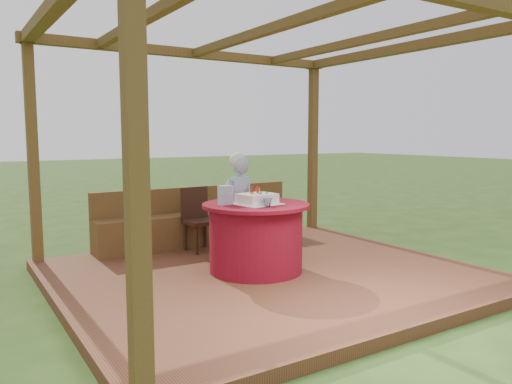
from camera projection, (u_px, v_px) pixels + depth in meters
ground at (268, 281)px, 5.66m from camera, size 60.00×60.00×0.00m
deck at (268, 276)px, 5.66m from camera, size 4.50×4.00×0.12m
pergola at (268, 65)px, 5.39m from camera, size 4.50×4.00×2.72m
bench at (201, 225)px, 7.06m from camera, size 3.00×0.42×0.80m
table at (256, 237)px, 5.62m from camera, size 1.20×1.20×0.77m
chair at (198, 216)px, 6.64m from camera, size 0.42×0.42×0.84m
elderly_woman at (238, 205)px, 6.25m from camera, size 0.47×0.31×1.32m
birthday_cake at (257, 199)px, 5.52m from camera, size 0.50×0.50×0.19m
gift_bag at (225, 195)px, 5.47m from camera, size 0.16×0.11×0.21m
drinking_glass at (268, 202)px, 5.32m from camera, size 0.13×0.13×0.09m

